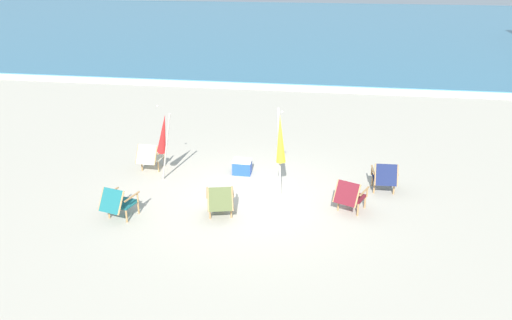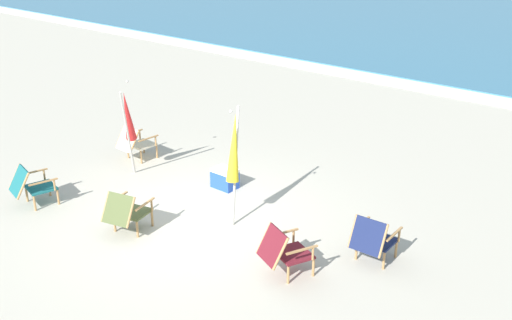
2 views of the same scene
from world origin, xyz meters
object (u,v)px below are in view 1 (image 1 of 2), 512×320
at_px(cooler_box, 242,167).
at_px(beach_chair_back_right, 150,156).
at_px(beach_chair_back_left, 385,177).
at_px(beach_chair_front_left, 118,202).
at_px(umbrella_furled_yellow, 280,139).
at_px(beach_chair_mid_center, 220,200).
at_px(umbrella_furled_red, 163,134).
at_px(beach_chair_far_center, 350,195).

bearing_deg(cooler_box, beach_chair_back_right, -175.51).
bearing_deg(beach_chair_back_left, beach_chair_back_right, 176.33).
height_order(beach_chair_back_right, cooler_box, beach_chair_back_right).
height_order(beach_chair_back_left, beach_chair_front_left, beach_chair_back_left).
distance_m(beach_chair_back_right, umbrella_furled_yellow, 3.75).
height_order(beach_chair_mid_center, umbrella_furled_red, umbrella_furled_red).
bearing_deg(umbrella_furled_red, cooler_box, 25.22).
bearing_deg(beach_chair_back_left, beach_chair_mid_center, -153.49).
xyz_separation_m(beach_chair_back_right, beach_chair_front_left, (0.24, -2.65, 0.00)).
relative_size(beach_chair_back_left, cooler_box, 1.64).
xyz_separation_m(beach_chair_back_left, cooler_box, (-3.61, 0.58, -0.23)).
height_order(beach_chair_far_center, beach_chair_back_right, beach_chair_far_center).
height_order(beach_chair_back_left, umbrella_furled_yellow, umbrella_furled_yellow).
height_order(beach_chair_back_left, beach_chair_back_right, beach_chair_back_left).
bearing_deg(umbrella_furled_red, beach_chair_far_center, -10.88).
relative_size(beach_chair_far_center, umbrella_furled_red, 0.45).
bearing_deg(umbrella_furled_yellow, beach_chair_back_right, 168.16).
relative_size(umbrella_furled_red, umbrella_furled_yellow, 0.95).
xyz_separation_m(beach_chair_mid_center, umbrella_furled_yellow, (1.14, 1.46, 0.95)).
bearing_deg(beach_chair_far_center, cooler_box, 148.02).
xyz_separation_m(beach_chair_back_left, umbrella_furled_yellow, (-2.51, -0.36, 0.95)).
xyz_separation_m(beach_chair_far_center, beach_chair_mid_center, (-2.80, -0.68, -0.00)).
height_order(beach_chair_front_left, beach_chair_mid_center, beach_chair_front_left).
bearing_deg(umbrella_furled_red, beach_chair_mid_center, -41.47).
xyz_separation_m(beach_chair_far_center, cooler_box, (-2.76, 1.72, -0.22)).
bearing_deg(beach_chair_front_left, cooler_box, 52.14).
height_order(beach_chair_mid_center, cooler_box, beach_chair_mid_center).
distance_m(beach_chair_back_left, cooler_box, 3.66).
relative_size(beach_chair_back_left, umbrella_furled_red, 0.40).
bearing_deg(umbrella_furled_red, umbrella_furled_yellow, -1.81).
bearing_deg(beach_chair_mid_center, beach_chair_back_left, 26.51).
distance_m(beach_chair_back_right, umbrella_furled_red, 1.28).
distance_m(beach_chair_far_center, beach_chair_mid_center, 2.88).
bearing_deg(cooler_box, beach_chair_far_center, -31.98).
bearing_deg(beach_chair_mid_center, cooler_box, 89.08).
distance_m(umbrella_furled_red, cooler_box, 2.27).
distance_m(beach_chair_back_right, cooler_box, 2.47).
bearing_deg(beach_chair_far_center, beach_chair_mid_center, -166.37).
height_order(beach_chair_back_left, beach_chair_mid_center, beach_chair_back_left).
relative_size(beach_chair_mid_center, umbrella_furled_red, 0.45).
bearing_deg(cooler_box, umbrella_furled_yellow, -40.53).
relative_size(beach_chair_mid_center, umbrella_furled_yellow, 0.42).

